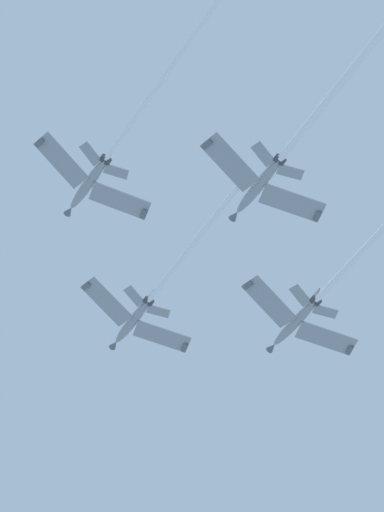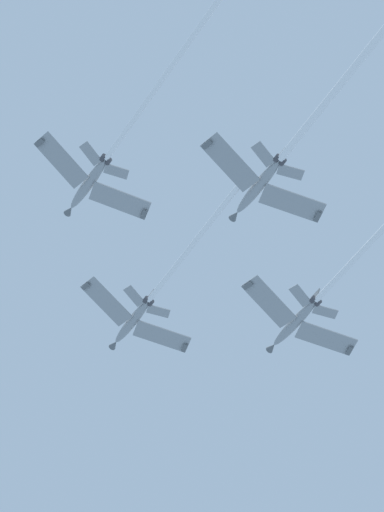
# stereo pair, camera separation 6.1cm
# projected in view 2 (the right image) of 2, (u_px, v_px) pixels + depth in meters

# --- Properties ---
(jet_lead) EXTENTS (35.04, 24.91, 22.97)m
(jet_lead) POSITION_uv_depth(u_px,v_px,m) (152.00, 297.00, 182.91)
(jet_lead) COLOR gray
(jet_left_wing) EXTENTS (37.70, 25.20, 25.13)m
(jet_left_wing) POSITION_uv_depth(u_px,v_px,m) (111.00, 153.00, 169.44)
(jet_left_wing) COLOR gray
(jet_right_wing) EXTENTS (36.76, 25.81, 23.41)m
(jet_right_wing) POSITION_uv_depth(u_px,v_px,m) (324.00, 292.00, 172.71)
(jet_right_wing) COLOR gray
(jet_slot) EXTENTS (33.15, 23.95, 22.34)m
(jet_slot) POSITION_uv_depth(u_px,v_px,m) (289.00, 148.00, 159.15)
(jet_slot) COLOR gray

